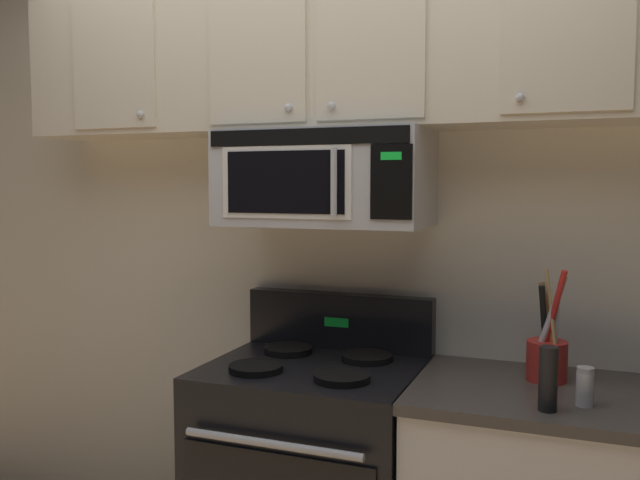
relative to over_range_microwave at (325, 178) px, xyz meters
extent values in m
cube|color=silver|center=(0.00, 0.25, -0.23)|extent=(5.20, 0.10, 2.70)
cylinder|color=#B7BABF|center=(0.00, -0.48, -0.84)|extent=(0.61, 0.03, 0.03)
cube|color=black|center=(0.00, 0.16, -0.57)|extent=(0.76, 0.07, 0.22)
cube|color=#19D83F|center=(0.00, 0.13, -0.57)|extent=(0.10, 0.00, 0.04)
cylinder|color=black|center=(-0.16, -0.26, -0.66)|extent=(0.19, 0.19, 0.02)
cylinder|color=black|center=(0.16, -0.26, -0.66)|extent=(0.19, 0.19, 0.02)
cylinder|color=black|center=(-0.16, 0.02, -0.66)|extent=(0.19, 0.19, 0.02)
cylinder|color=black|center=(0.16, 0.02, -0.66)|extent=(0.19, 0.19, 0.02)
cube|color=#B7BABF|center=(0.00, 0.00, 0.00)|extent=(0.76, 0.39, 0.35)
cube|color=black|center=(0.00, -0.19, 0.14)|extent=(0.73, 0.01, 0.06)
cube|color=white|center=(-0.07, -0.19, -0.02)|extent=(0.49, 0.01, 0.25)
cube|color=black|center=(-0.07, -0.20, -0.02)|extent=(0.44, 0.01, 0.22)
cube|color=black|center=(0.31, -0.19, -0.02)|extent=(0.14, 0.01, 0.25)
cube|color=#19D83F|center=(0.31, -0.20, 0.07)|extent=(0.07, 0.00, 0.03)
cylinder|color=#B7BABF|center=(0.11, -0.22, -0.02)|extent=(0.02, 0.02, 0.23)
cube|color=beige|center=(0.00, 0.03, 0.45)|extent=(2.50, 0.33, 0.55)
cube|color=beige|center=(-0.83, -0.14, 0.45)|extent=(0.38, 0.01, 0.51)
sphere|color=#B7BABF|center=(-0.70, -0.15, 0.24)|extent=(0.03, 0.03, 0.03)
cube|color=beige|center=(-0.21, -0.14, 0.45)|extent=(0.38, 0.01, 0.51)
sphere|color=#B7BABF|center=(-0.08, -0.15, 0.24)|extent=(0.03, 0.03, 0.03)
cube|color=beige|center=(0.21, -0.14, 0.45)|extent=(0.38, 0.01, 0.51)
sphere|color=#B7BABF|center=(0.08, -0.15, 0.24)|extent=(0.03, 0.03, 0.03)
cube|color=beige|center=(0.83, -0.14, 0.45)|extent=(0.38, 0.01, 0.51)
sphere|color=#B7BABF|center=(0.70, -0.15, 0.24)|extent=(0.03, 0.03, 0.03)
cube|color=#423D38|center=(0.84, -0.11, -0.69)|extent=(0.93, 0.65, 0.03)
cylinder|color=red|center=(0.79, -0.01, -0.61)|extent=(0.13, 0.13, 0.13)
cylinder|color=olive|center=(0.80, -0.01, -0.47)|extent=(0.08, 0.05, 0.26)
cylinder|color=silver|center=(0.80, -0.03, -0.46)|extent=(0.10, 0.03, 0.29)
cylinder|color=#BCBCC1|center=(0.82, -0.01, -0.48)|extent=(0.02, 0.04, 0.25)
cylinder|color=red|center=(0.81, -0.03, -0.45)|extent=(0.09, 0.07, 0.31)
cylinder|color=black|center=(0.78, -0.02, -0.48)|extent=(0.04, 0.06, 0.25)
cylinder|color=tan|center=(0.81, -0.03, -0.45)|extent=(0.06, 0.06, 0.30)
cylinder|color=white|center=(0.91, -0.24, -0.62)|extent=(0.05, 0.05, 0.10)
cylinder|color=#B7BABF|center=(0.91, -0.24, -0.57)|extent=(0.05, 0.05, 0.02)
cylinder|color=black|center=(0.81, -0.33, -0.58)|extent=(0.05, 0.05, 0.19)
camera|label=1|loc=(0.88, -2.34, -0.02)|focal=37.92mm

